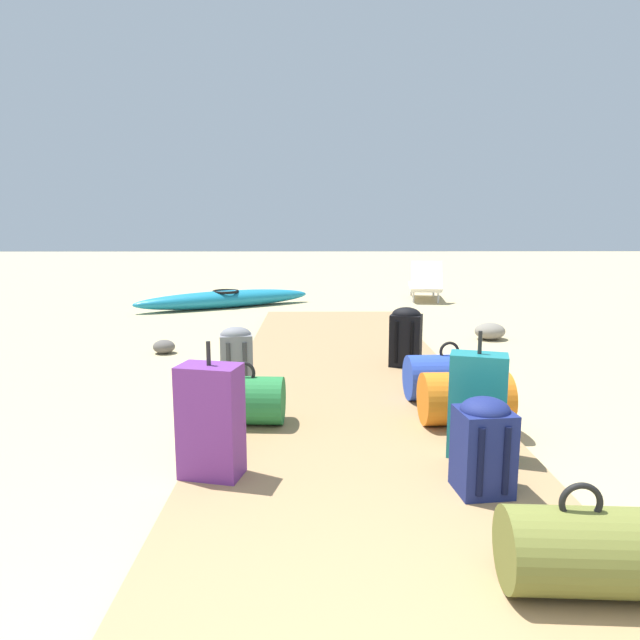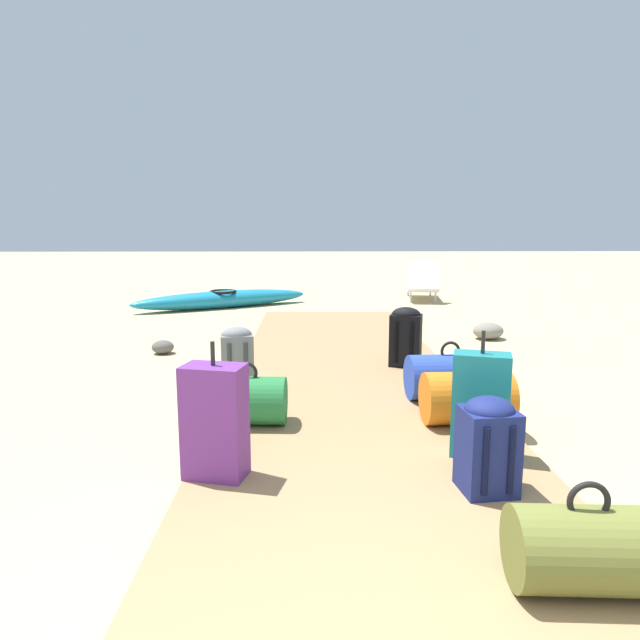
{
  "view_description": "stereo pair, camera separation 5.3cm",
  "coord_description": "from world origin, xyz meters",
  "px_view_note": "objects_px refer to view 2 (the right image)",
  "views": [
    {
      "loc": [
        -0.3,
        -0.98,
        1.46
      ],
      "look_at": [
        -0.24,
        4.46,
        0.55
      ],
      "focal_mm": 31.09,
      "sensor_mm": 36.0,
      "label": 1
    },
    {
      "loc": [
        -0.35,
        -0.98,
        1.46
      ],
      "look_at": [
        -0.24,
        4.46,
        0.55
      ],
      "focal_mm": 31.09,
      "sensor_mm": 36.0,
      "label": 2
    }
  ],
  "objects_px": {
    "lounge_chair": "(422,284)",
    "suitcase_purple": "(215,421)",
    "duffel_bag_olive": "(585,549)",
    "duffel_bag_orange": "(467,398)",
    "duffel_bag_blue": "(449,376)",
    "duffel_bag_green": "(247,400)",
    "backpack_grey": "(237,358)",
    "kayak": "(223,299)",
    "backpack_black": "(406,335)",
    "backpack_navy": "(488,442)",
    "suitcase_teal": "(480,405)"
  },
  "relations": [
    {
      "from": "duffel_bag_olive",
      "to": "backpack_black",
      "type": "relative_size",
      "value": 0.96
    },
    {
      "from": "duffel_bag_blue",
      "to": "lounge_chair",
      "type": "height_order",
      "value": "lounge_chair"
    },
    {
      "from": "duffel_bag_olive",
      "to": "suitcase_purple",
      "type": "height_order",
      "value": "suitcase_purple"
    },
    {
      "from": "duffel_bag_orange",
      "to": "duffel_bag_blue",
      "type": "distance_m",
      "value": 0.59
    },
    {
      "from": "backpack_navy",
      "to": "duffel_bag_olive",
      "type": "bearing_deg",
      "value": -81.92
    },
    {
      "from": "kayak",
      "to": "suitcase_purple",
      "type": "bearing_deg",
      "value": -81.7
    },
    {
      "from": "lounge_chair",
      "to": "backpack_navy",
      "type": "bearing_deg",
      "value": -99.19
    },
    {
      "from": "suitcase_purple",
      "to": "kayak",
      "type": "height_order",
      "value": "suitcase_purple"
    },
    {
      "from": "duffel_bag_olive",
      "to": "duffel_bag_green",
      "type": "xyz_separation_m",
      "value": [
        -1.5,
        1.87,
        0.0
      ]
    },
    {
      "from": "backpack_black",
      "to": "duffel_bag_orange",
      "type": "xyz_separation_m",
      "value": [
        0.15,
        -1.68,
        -0.13
      ]
    },
    {
      "from": "duffel_bag_olive",
      "to": "suitcase_teal",
      "type": "xyz_separation_m",
      "value": [
        -0.01,
        1.28,
        0.15
      ]
    },
    {
      "from": "duffel_bag_green",
      "to": "lounge_chair",
      "type": "height_order",
      "value": "lounge_chair"
    },
    {
      "from": "duffel_bag_orange",
      "to": "lounge_chair",
      "type": "bearing_deg",
      "value": 80.95
    },
    {
      "from": "duffel_bag_orange",
      "to": "lounge_chair",
      "type": "relative_size",
      "value": 0.4
    },
    {
      "from": "suitcase_purple",
      "to": "duffel_bag_orange",
      "type": "bearing_deg",
      "value": 26.35
    },
    {
      "from": "backpack_grey",
      "to": "duffel_bag_blue",
      "type": "bearing_deg",
      "value": -7.05
    },
    {
      "from": "backpack_grey",
      "to": "duffel_bag_olive",
      "type": "bearing_deg",
      "value": -57.88
    },
    {
      "from": "duffel_bag_green",
      "to": "kayak",
      "type": "bearing_deg",
      "value": 100.09
    },
    {
      "from": "duffel_bag_orange",
      "to": "backpack_grey",
      "type": "height_order",
      "value": "backpack_grey"
    },
    {
      "from": "duffel_bag_olive",
      "to": "backpack_black",
      "type": "bearing_deg",
      "value": 91.29
    },
    {
      "from": "duffel_bag_blue",
      "to": "kayak",
      "type": "bearing_deg",
      "value": 115.12
    },
    {
      "from": "kayak",
      "to": "duffel_bag_olive",
      "type": "bearing_deg",
      "value": -72.28
    },
    {
      "from": "duffel_bag_olive",
      "to": "backpack_navy",
      "type": "relative_size",
      "value": 1.11
    },
    {
      "from": "backpack_black",
      "to": "duffel_bag_green",
      "type": "bearing_deg",
      "value": -130.62
    },
    {
      "from": "backpack_navy",
      "to": "duffel_bag_blue",
      "type": "distance_m",
      "value": 1.63
    },
    {
      "from": "lounge_chair",
      "to": "kayak",
      "type": "xyz_separation_m",
      "value": [
        -3.87,
        -1.01,
        -0.17
      ]
    },
    {
      "from": "duffel_bag_orange",
      "to": "backpack_grey",
      "type": "xyz_separation_m",
      "value": [
        -1.73,
        0.8,
        0.11
      ]
    },
    {
      "from": "duffel_bag_green",
      "to": "backpack_grey",
      "type": "height_order",
      "value": "backpack_grey"
    },
    {
      "from": "duffel_bag_olive",
      "to": "duffel_bag_green",
      "type": "height_order",
      "value": "duffel_bag_green"
    },
    {
      "from": "backpack_black",
      "to": "duffel_bag_blue",
      "type": "xyz_separation_m",
      "value": [
        0.17,
        -1.09,
        -0.13
      ]
    },
    {
      "from": "duffel_bag_green",
      "to": "backpack_black",
      "type": "xyz_separation_m",
      "value": [
        1.42,
        1.65,
        0.14
      ]
    },
    {
      "from": "suitcase_purple",
      "to": "lounge_chair",
      "type": "xyz_separation_m",
      "value": [
        2.82,
        8.21,
        -0.07
      ]
    },
    {
      "from": "backpack_grey",
      "to": "suitcase_purple",
      "type": "bearing_deg",
      "value": -87.11
    },
    {
      "from": "lounge_chair",
      "to": "suitcase_purple",
      "type": "bearing_deg",
      "value": -108.98
    },
    {
      "from": "backpack_black",
      "to": "duffel_bag_blue",
      "type": "bearing_deg",
      "value": -81.13
    },
    {
      "from": "suitcase_purple",
      "to": "lounge_chair",
      "type": "height_order",
      "value": "suitcase_purple"
    },
    {
      "from": "duffel_bag_blue",
      "to": "backpack_black",
      "type": "bearing_deg",
      "value": 98.87
    },
    {
      "from": "backpack_black",
      "to": "backpack_navy",
      "type": "bearing_deg",
      "value": -90.76
    },
    {
      "from": "backpack_navy",
      "to": "kayak",
      "type": "distance_m",
      "value": 7.82
    },
    {
      "from": "duffel_bag_orange",
      "to": "backpack_navy",
      "type": "height_order",
      "value": "backpack_navy"
    },
    {
      "from": "suitcase_purple",
      "to": "backpack_grey",
      "type": "bearing_deg",
      "value": 92.89
    },
    {
      "from": "duffel_bag_orange",
      "to": "duffel_bag_green",
      "type": "bearing_deg",
      "value": 179.03
    },
    {
      "from": "suitcase_teal",
      "to": "backpack_navy",
      "type": "relative_size",
      "value": 1.51
    },
    {
      "from": "duffel_bag_olive",
      "to": "suitcase_purple",
      "type": "distance_m",
      "value": 1.89
    },
    {
      "from": "backpack_navy",
      "to": "backpack_grey",
      "type": "relative_size",
      "value": 0.92
    },
    {
      "from": "duffel_bag_olive",
      "to": "backpack_grey",
      "type": "bearing_deg",
      "value": 122.12
    },
    {
      "from": "duffel_bag_orange",
      "to": "duffel_bag_blue",
      "type": "bearing_deg",
      "value": 87.89
    },
    {
      "from": "duffel_bag_blue",
      "to": "lounge_chair",
      "type": "relative_size",
      "value": 0.45
    },
    {
      "from": "lounge_chair",
      "to": "kayak",
      "type": "height_order",
      "value": "lounge_chair"
    },
    {
      "from": "backpack_black",
      "to": "backpack_grey",
      "type": "bearing_deg",
      "value": -150.98
    }
  ]
}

